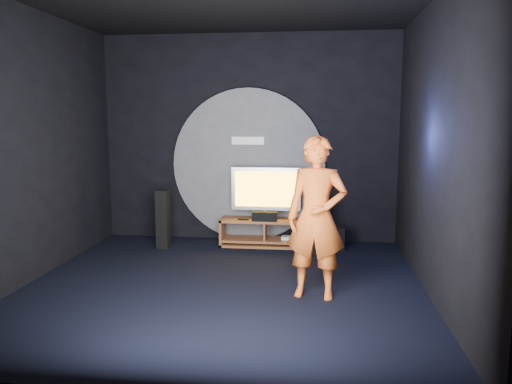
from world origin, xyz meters
The scene contains 14 objects.
floor centered at (0.00, 0.00, 0.00)m, with size 5.00×5.00×0.00m, color black.
back_wall centered at (0.00, 2.50, 1.75)m, with size 5.00×0.04×3.50m, color black.
front_wall centered at (0.00, -2.50, 1.75)m, with size 5.00×0.04×3.50m, color black.
left_wall centered at (-2.50, 0.00, 1.75)m, with size 0.04×5.00×3.50m, color black.
right_wall centered at (2.50, 0.00, 1.75)m, with size 0.04×5.00×3.50m, color black.
wall_disc_panel centered at (0.00, 2.44, 1.30)m, with size 2.60×0.11×2.60m.
media_console centered at (0.34, 2.05, 0.19)m, with size 1.48×0.45×0.45m.
tv centered at (0.33, 2.12, 0.91)m, with size 1.14×0.22×0.85m.
center_speaker centered at (0.33, 1.91, 0.53)m, with size 0.40×0.15×0.15m, color black.
remote centered at (-0.02, 1.93, 0.46)m, with size 0.18×0.05×0.02m, color black.
tower_speaker_left centered at (-1.30, 1.73, 0.48)m, with size 0.19×0.21×0.95m, color black.
tower_speaker_right centered at (1.11, 1.68, 0.48)m, with size 0.19×0.21×0.95m, color black.
subwoofer centered at (1.46, 2.04, 0.18)m, with size 0.32×0.32×0.35m, color black.
player centered at (1.16, -0.23, 0.95)m, with size 0.70×0.46×1.91m, color #D5591D.
Camera 1 is at (1.12, -5.96, 2.11)m, focal length 35.00 mm.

